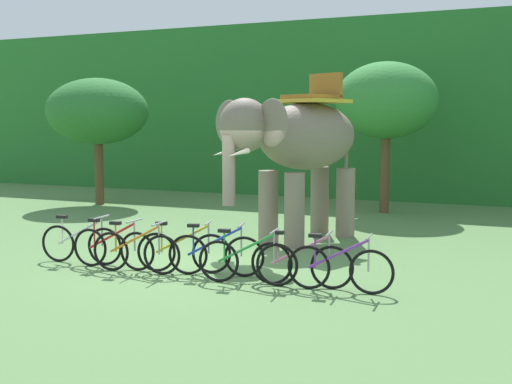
{
  "coord_description": "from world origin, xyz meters",
  "views": [
    {
      "loc": [
        5.89,
        -10.65,
        2.65
      ],
      "look_at": [
        0.8,
        1.0,
        1.3
      ],
      "focal_mm": 45.89,
      "sensor_mm": 36.0,
      "label": 1
    }
  ],
  "objects": [
    {
      "name": "bike_red",
      "position": [
        -1.19,
        -0.96,
        0.39
      ],
      "size": [
        1.71,
        0.52,
        0.92
      ],
      "color": "black",
      "rests_on": "ground"
    },
    {
      "name": "bike_purple",
      "position": [
        3.06,
        -0.91,
        0.39
      ],
      "size": [
        1.71,
        0.52,
        0.92
      ],
      "color": "black",
      "rests_on": "ground"
    },
    {
      "name": "tree_far_right",
      "position": [
        1.68,
        8.43,
        3.28
      ],
      "size": [
        2.96,
        2.96,
        4.42
      ],
      "color": "brown",
      "rests_on": "ground"
    },
    {
      "name": "bike_pink",
      "position": [
        2.4,
        -0.85,
        0.39
      ],
      "size": [
        1.71,
        0.52,
        0.92
      ],
      "color": "black",
      "rests_on": "ground"
    },
    {
      "name": "bike_blue",
      "position": [
        0.78,
        -0.72,
        0.39
      ],
      "size": [
        1.67,
        0.6,
        0.92
      ],
      "color": "black",
      "rests_on": "ground"
    },
    {
      "name": "tree_center_left",
      "position": [
        -7.29,
        6.74,
        3.0
      ],
      "size": [
        3.25,
        3.25,
        4.08
      ],
      "color": "brown",
      "rests_on": "ground"
    },
    {
      "name": "foliage_hedge",
      "position": [
        0.0,
        14.3,
        3.11
      ],
      "size": [
        36.0,
        6.0,
        6.22
      ],
      "primitive_type": "cube",
      "color": "#28702D",
      "rests_on": "ground"
    },
    {
      "name": "bike_yellow",
      "position": [
        0.15,
        -0.73,
        0.39
      ],
      "size": [
        1.66,
        0.63,
        0.92
      ],
      "color": "black",
      "rests_on": "ground"
    },
    {
      "name": "bike_orange",
      "position": [
        -0.62,
        -1.08,
        0.39
      ],
      "size": [
        1.71,
        0.52,
        0.92
      ],
      "color": "black",
      "rests_on": "ground"
    },
    {
      "name": "elephant",
      "position": [
        0.95,
        3.0,
        2.2
      ],
      "size": [
        2.84,
        4.21,
        3.78
      ],
      "color": "gray",
      "rests_on": "ground"
    },
    {
      "name": "bike_green",
      "position": [
        1.53,
        -1.04,
        0.39
      ],
      "size": [
        1.7,
        0.52,
        0.92
      ],
      "color": "black",
      "rests_on": "ground"
    },
    {
      "name": "bike_white",
      "position": [
        -2.01,
        -0.84,
        0.39
      ],
      "size": [
        1.7,
        0.52,
        0.92
      ],
      "color": "black",
      "rests_on": "ground"
    },
    {
      "name": "ground_plane",
      "position": [
        0.0,
        0.0,
        0.0
      ],
      "size": [
        80.0,
        80.0,
        0.0
      ],
      "primitive_type": "plane",
      "color": "#567F47"
    }
  ]
}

